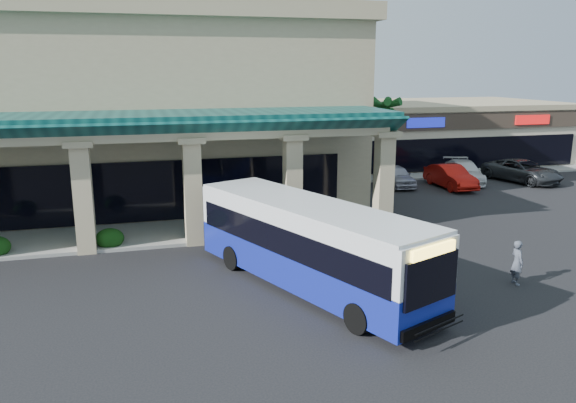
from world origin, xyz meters
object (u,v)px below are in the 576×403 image
object	(u,v)px
transit_bus	(309,246)
car_white	(450,177)
pedestrian	(517,262)
car_red	(463,172)
car_gray	(522,171)
car_silver	(396,176)

from	to	relation	value
transit_bus	car_white	xyz separation A→B (m)	(13.99, 14.03, -0.79)
pedestrian	car_white	distance (m)	17.02
pedestrian	car_red	distance (m)	19.14
car_white	car_red	world-z (taller)	car_white
car_white	car_red	xyz separation A→B (m)	(1.87, 1.47, -0.02)
car_gray	car_red	bearing A→B (deg)	150.67
car_silver	car_gray	bearing A→B (deg)	-1.58
car_gray	car_silver	bearing A→B (deg)	158.14
pedestrian	car_red	xyz separation A→B (m)	(8.56, 17.12, -0.09)
transit_bus	pedestrian	xyz separation A→B (m)	(7.30, -1.62, -0.72)
transit_bus	car_gray	xyz separation A→B (m)	(19.83, 14.57, -0.77)
car_silver	car_gray	world-z (taller)	car_gray
car_white	car_red	size ratio (longest dim) A/B	0.90
pedestrian	car_white	size ratio (longest dim) A/B	0.36
car_red	car_silver	bearing A→B (deg)	-162.12
car_red	transit_bus	bearing A→B (deg)	-118.11
car_white	car_gray	size ratio (longest dim) A/B	0.83
car_silver	car_red	distance (m)	5.05
car_white	car_silver	bearing A→B (deg)	156.16
transit_bus	car_white	world-z (taller)	transit_bus
car_red	car_gray	world-z (taller)	car_gray
car_white	car_gray	bearing A→B (deg)	5.78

